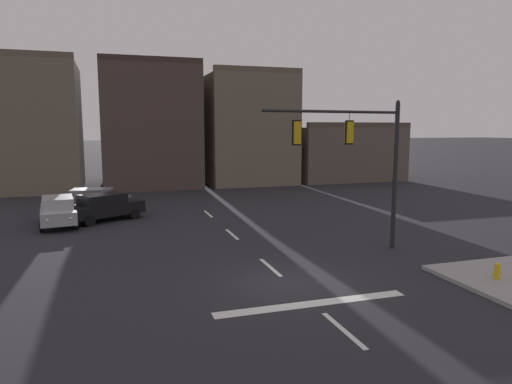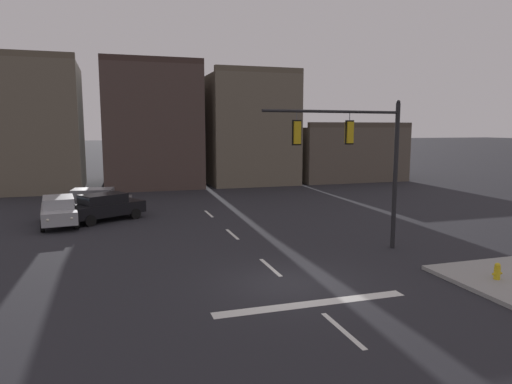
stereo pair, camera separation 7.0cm
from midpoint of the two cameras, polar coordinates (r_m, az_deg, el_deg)
name	(u,v)px [view 1 (the left image)]	position (r m, az deg, el deg)	size (l,w,h in m)	color
ground_plane	(289,283)	(16.75, 3.98, -11.17)	(400.00, 400.00, 0.00)	#232328
stop_bar_paint	(313,304)	(15.02, 6.87, -13.48)	(6.40, 0.50, 0.01)	silver
lane_centreline	(270,267)	(18.53, 1.68, -9.25)	(0.16, 26.40, 0.01)	silver
signal_mast_near_side	(360,150)	(20.50, 12.64, 5.03)	(6.61, 0.74, 6.68)	black
car_lot_nearside	(58,210)	(28.32, -23.27, -2.11)	(2.31, 4.60, 1.61)	#9EA0A5
car_lot_middle	(94,200)	(31.37, -19.38, -0.99)	(4.63, 2.41, 1.61)	slate
car_lot_farside	(104,206)	(28.81, -18.24, -1.70)	(4.72, 3.74, 1.61)	black
fire_hydrant	(497,274)	(18.70, 27.45, -8.96)	(0.40, 0.30, 0.75)	gold
building_row	(196,134)	(47.00, -7.40, 7.12)	(39.60, 13.01, 11.42)	#665B4C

